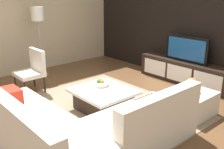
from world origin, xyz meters
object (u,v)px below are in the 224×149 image
object	(u,v)px
sectional_couch	(76,127)
accent_chair_near	(33,68)
decorative_ball	(192,85)
media_console	(184,72)
ottoman	(190,102)
television	(186,49)
coffee_table	(103,99)
floor_lamp	(38,19)
fruit_bowl	(101,83)

from	to	relation	value
sectional_couch	accent_chair_near	bearing A→B (deg)	167.74
accent_chair_near	decorative_ball	size ratio (longest dim) A/B	3.64
media_console	ottoman	world-z (taller)	media_console
television	decorative_ball	world-z (taller)	television
coffee_table	floor_lamp	bearing A→B (deg)	177.03
decorative_ball	sectional_couch	bearing A→B (deg)	-102.76
accent_chair_near	sectional_couch	bearing A→B (deg)	-21.81
television	fruit_bowl	bearing A→B (deg)	-97.27
television	accent_chair_near	size ratio (longest dim) A/B	1.19
fruit_bowl	decorative_ball	bearing A→B (deg)	36.50
sectional_couch	floor_lamp	bearing A→B (deg)	160.48
media_console	sectional_couch	xyz separation A→B (m)	(0.52, -3.28, 0.03)
media_console	ottoman	bearing A→B (deg)	-52.58
media_console	fruit_bowl	distance (m)	2.22
television	fruit_bowl	size ratio (longest dim) A/B	3.68
accent_chair_near	floor_lamp	xyz separation A→B (m)	(-0.84, 0.61, 0.88)
fruit_bowl	ottoman	bearing A→B (deg)	36.50
ottoman	decorative_ball	bearing A→B (deg)	0.00
accent_chair_near	fruit_bowl	size ratio (longest dim) A/B	3.11
media_console	sectional_couch	bearing A→B (deg)	-81.03
media_console	decorative_ball	xyz separation A→B (m)	(0.97, -1.27, 0.27)
coffee_table	decorative_ball	bearing A→B (deg)	43.69
floor_lamp	ottoman	bearing A→B (deg)	13.96
television	coffee_table	world-z (taller)	television
fruit_bowl	decorative_ball	size ratio (longest dim) A/B	1.17
media_console	accent_chair_near	distance (m)	3.31
coffee_table	floor_lamp	world-z (taller)	floor_lamp
ottoman	fruit_bowl	size ratio (longest dim) A/B	2.50
media_console	sectional_couch	distance (m)	3.32
fruit_bowl	decorative_ball	world-z (taller)	decorative_ball
television	decorative_ball	xyz separation A→B (m)	(0.97, -1.27, -0.26)
coffee_table	sectional_couch	bearing A→B (deg)	-57.85
sectional_couch	ottoman	size ratio (longest dim) A/B	3.50
floor_lamp	ottoman	world-z (taller)	floor_lamp
media_console	coffee_table	bearing A→B (deg)	-92.49
media_console	decorative_ball	bearing A→B (deg)	-52.58
media_console	television	xyz separation A→B (m)	(0.00, 0.00, 0.53)
decorative_ball	ottoman	bearing A→B (deg)	0.00
television	ottoman	distance (m)	1.70
sectional_couch	coffee_table	bearing A→B (deg)	122.15
television	floor_lamp	xyz separation A→B (m)	(-2.62, -2.17, 0.60)
sectional_couch	accent_chair_near	distance (m)	2.36
coffee_table	television	bearing A→B (deg)	87.51
coffee_table	ottoman	size ratio (longest dim) A/B	1.42
media_console	accent_chair_near	world-z (taller)	accent_chair_near
media_console	accent_chair_near	xyz separation A→B (m)	(-1.78, -2.78, 0.24)
sectional_couch	coffee_table	world-z (taller)	sectional_couch
television	floor_lamp	world-z (taller)	floor_lamp
sectional_couch	floor_lamp	world-z (taller)	floor_lamp
floor_lamp	decorative_ball	world-z (taller)	floor_lamp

